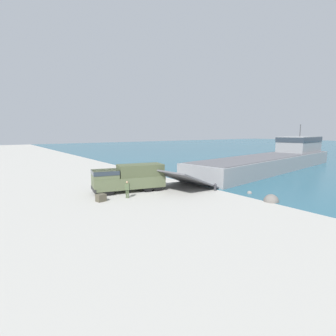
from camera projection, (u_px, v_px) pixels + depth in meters
ground_plane at (158, 186)px, 31.51m from camera, size 240.00×240.00×0.00m
landing_craft at (277, 157)px, 46.43m from camera, size 12.33×43.67×7.87m
military_truck at (129, 177)px, 28.31m from camera, size 4.10×8.03×2.90m
soldier_on_ramp at (127, 188)px, 25.52m from camera, size 0.49×0.47×1.68m
mooring_bollard at (215, 187)px, 28.80m from camera, size 0.32×0.32×0.80m
cargo_crate at (101, 198)px, 24.39m from camera, size 0.82×0.93×0.69m
shoreline_rock_a at (145, 172)px, 42.16m from camera, size 0.94×0.94×0.94m
shoreline_rock_b at (249, 193)px, 27.58m from camera, size 0.52×0.52×0.52m
shoreline_rock_c at (271, 202)px, 24.36m from camera, size 1.38×1.38×1.38m
shoreline_rock_d at (157, 175)px, 38.76m from camera, size 0.81×0.81×0.81m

